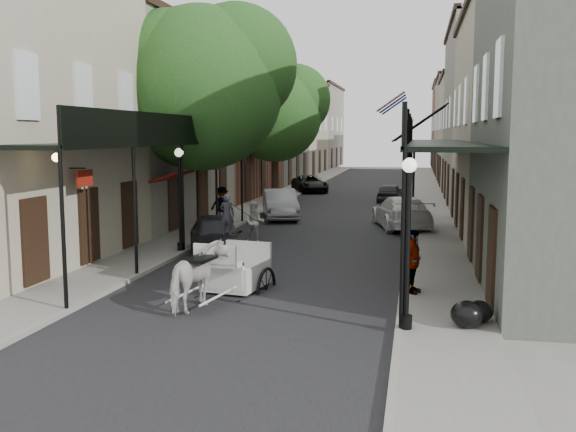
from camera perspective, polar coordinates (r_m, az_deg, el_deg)
The scene contains 24 objects.
ground at distance 16.90m, azimuth -3.63°, elevation -7.54°, with size 140.00×140.00×0.00m, color gray.
road at distance 36.29m, azimuth 4.55°, elevation 0.43°, with size 8.00×90.00×0.01m, color black.
sidewalk_left at distance 37.20m, azimuth -3.12°, elevation 0.69°, with size 2.20×90.00×0.12m, color gray.
sidewalk_right at distance 36.04m, azimuth 12.47°, elevation 0.32°, with size 2.20×90.00×0.12m, color gray.
building_row_left at distance 47.56m, azimuth -4.37°, elevation 8.38°, with size 5.00×80.00×10.50m, color #AAA388.
building_row_right at distance 45.99m, azimuth 16.96°, elevation 8.13°, with size 5.00×80.00×10.50m, color gray.
gallery_left at distance 24.49m, azimuth -10.38°, elevation 6.54°, with size 2.20×18.05×4.88m.
gallery_right at distance 22.77m, azimuth 12.79°, elevation 6.43°, with size 2.20×18.05×4.88m.
tree_near at distance 27.38m, azimuth -6.79°, elevation 11.77°, with size 7.31×6.80×9.63m.
tree_far at distance 40.88m, azimuth -0.65°, elevation 9.41°, with size 6.45×6.00×8.61m.
lamppost_right_near at distance 13.96m, azimuth 10.58°, elevation -2.20°, with size 0.32×0.32×3.71m.
lamppost_left at distance 23.44m, azimuth -9.58°, elevation 1.62°, with size 0.32×0.32×3.71m.
lamppost_right_far at distance 33.85m, azimuth 11.10°, elevation 3.30°, with size 0.32×0.32×3.71m.
horse at distance 16.06m, azimuth -7.96°, elevation -5.35°, with size 0.89×1.96×1.65m, color beige.
carriage at distance 18.27m, azimuth -4.14°, elevation -2.97°, with size 1.92×2.62×2.77m.
pedestrian_walking at distance 25.63m, azimuth -2.99°, elevation -0.54°, with size 0.81×0.63×1.67m, color beige.
pedestrian_sidewalk_left at distance 30.49m, azimuth -5.88°, elevation 0.97°, with size 1.13×0.65×1.74m, color gray.
pedestrian_sidewalk_right at distance 17.34m, azimuth 10.99°, elevation -3.98°, with size 1.00×0.42×1.71m, color gray.
car_left_near at distance 22.86m, azimuth -6.44°, elevation -1.74°, with size 1.78×4.43×1.51m, color black.
car_left_mid at distance 32.95m, azimuth -0.71°, elevation 1.06°, with size 1.59×4.56×1.50m, color #96969B.
car_left_far at distance 48.17m, azimuth 1.95°, elevation 2.89°, with size 2.12×4.59×1.28m, color black.
car_right_near at distance 30.00m, azimuth 10.03°, elevation 0.33°, with size 2.10×5.16×1.50m, color silver.
car_right_far at distance 41.30m, azimuth 9.03°, elevation 2.04°, with size 1.46×3.62×1.23m, color black.
trash_bags at distance 14.87m, azimuth 16.00°, elevation -8.30°, with size 0.96×1.11×0.60m.
Camera 1 is at (4.26, -15.78, 4.32)m, focal length 40.00 mm.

